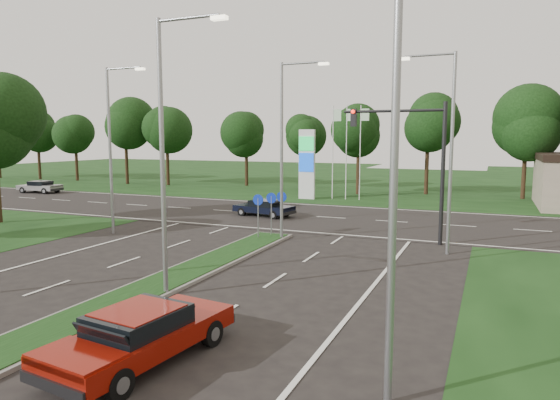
% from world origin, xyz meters
% --- Properties ---
extents(verge_far, '(160.00, 50.00, 0.02)m').
position_xyz_m(verge_far, '(0.00, 55.00, 0.00)').
color(verge_far, black).
rests_on(verge_far, ground).
extents(cross_road, '(160.00, 12.00, 0.02)m').
position_xyz_m(cross_road, '(0.00, 24.00, 0.00)').
color(cross_road, black).
rests_on(cross_road, ground).
extents(median_kerb, '(2.00, 26.00, 0.12)m').
position_xyz_m(median_kerb, '(0.00, 4.00, 0.06)').
color(median_kerb, slate).
rests_on(median_kerb, ground).
extents(streetlight_median_near, '(2.53, 0.22, 9.00)m').
position_xyz_m(streetlight_median_near, '(1.00, 6.00, 5.08)').
color(streetlight_median_near, gray).
rests_on(streetlight_median_near, ground).
extents(streetlight_median_far, '(2.53, 0.22, 9.00)m').
position_xyz_m(streetlight_median_far, '(1.00, 16.00, 5.08)').
color(streetlight_median_far, gray).
rests_on(streetlight_median_far, ground).
extents(streetlight_left_far, '(2.53, 0.22, 9.00)m').
position_xyz_m(streetlight_left_far, '(-8.30, 14.00, 5.08)').
color(streetlight_left_far, gray).
rests_on(streetlight_left_far, ground).
extents(streetlight_right_far, '(2.53, 0.22, 9.00)m').
position_xyz_m(streetlight_right_far, '(8.80, 16.00, 5.08)').
color(streetlight_right_far, gray).
rests_on(streetlight_right_far, ground).
extents(streetlight_right_near, '(2.53, 0.22, 9.00)m').
position_xyz_m(streetlight_right_near, '(8.80, 2.00, 5.08)').
color(streetlight_right_near, gray).
rests_on(streetlight_right_near, ground).
extents(traffic_signal, '(5.10, 0.42, 7.00)m').
position_xyz_m(traffic_signal, '(7.19, 18.00, 4.65)').
color(traffic_signal, black).
rests_on(traffic_signal, ground).
extents(median_signs, '(1.16, 1.76, 2.38)m').
position_xyz_m(median_signs, '(0.00, 16.40, 1.71)').
color(median_signs, gray).
rests_on(median_signs, ground).
extents(gas_pylon, '(5.80, 1.26, 8.00)m').
position_xyz_m(gas_pylon, '(-3.79, 33.05, 3.20)').
color(gas_pylon, silver).
rests_on(gas_pylon, ground).
extents(treeline_far, '(6.00, 6.00, 9.90)m').
position_xyz_m(treeline_far, '(0.10, 39.93, 6.83)').
color(treeline_far, black).
rests_on(treeline_far, ground).
extents(red_sedan, '(2.48, 4.94, 1.30)m').
position_xyz_m(red_sedan, '(3.30, 1.58, 0.70)').
color(red_sedan, maroon).
rests_on(red_sedan, ground).
extents(navy_sedan, '(4.29, 2.35, 1.12)m').
position_xyz_m(navy_sedan, '(-3.35, 22.79, 0.60)').
color(navy_sedan, black).
rests_on(navy_sedan, ground).
extents(far_car_a, '(4.21, 2.09, 1.18)m').
position_xyz_m(far_car_a, '(-29.40, 27.52, 0.63)').
color(far_car_a, gray).
rests_on(far_car_a, ground).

